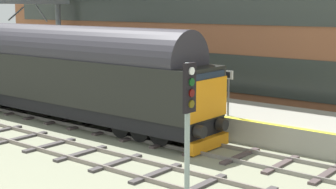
{
  "coord_description": "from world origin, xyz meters",
  "views": [
    {
      "loc": [
        -16.1,
        -15.36,
        5.57
      ],
      "look_at": [
        0.2,
        -2.19,
        1.96
      ],
      "focal_mm": 54.86,
      "sensor_mm": 36.0,
      "label": 1
    }
  ],
  "objects": [
    {
      "name": "ground_plane",
      "position": [
        0.0,
        0.0,
        0.0
      ],
      "size": [
        140.0,
        140.0,
        0.0
      ],
      "primitive_type": "plane",
      "color": "gray",
      "rests_on": "ground"
    },
    {
      "name": "track_main",
      "position": [
        0.0,
        0.0,
        0.06
      ],
      "size": [
        2.5,
        60.0,
        0.15
      ],
      "color": "gray",
      "rests_on": "ground"
    },
    {
      "name": "track_adjacent_west",
      "position": [
        -3.53,
        -0.0,
        0.06
      ],
      "size": [
        2.5,
        60.0,
        0.15
      ],
      "color": "gray",
      "rests_on": "ground"
    },
    {
      "name": "station_platform",
      "position": [
        3.6,
        0.0,
        0.5
      ],
      "size": [
        4.0,
        44.0,
        1.01
      ],
      "color": "gray",
      "rests_on": "ground"
    },
    {
      "name": "diesel_locomotive",
      "position": [
        0.0,
        5.13,
        2.49
      ],
      "size": [
        2.74,
        19.28,
        4.68
      ],
      "color": "black",
      "rests_on": "ground"
    },
    {
      "name": "signal_post_mid",
      "position": [
        -5.83,
        -7.73,
        2.73
      ],
      "size": [
        0.44,
        0.22,
        4.18
      ],
      "color": "gray",
      "rests_on": "ground"
    },
    {
      "name": "platform_number_sign",
      "position": [
        2.03,
        -3.97,
        2.28
      ],
      "size": [
        0.1,
        0.44,
        1.92
      ],
      "color": "slate",
      "rests_on": "station_platform"
    }
  ]
}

